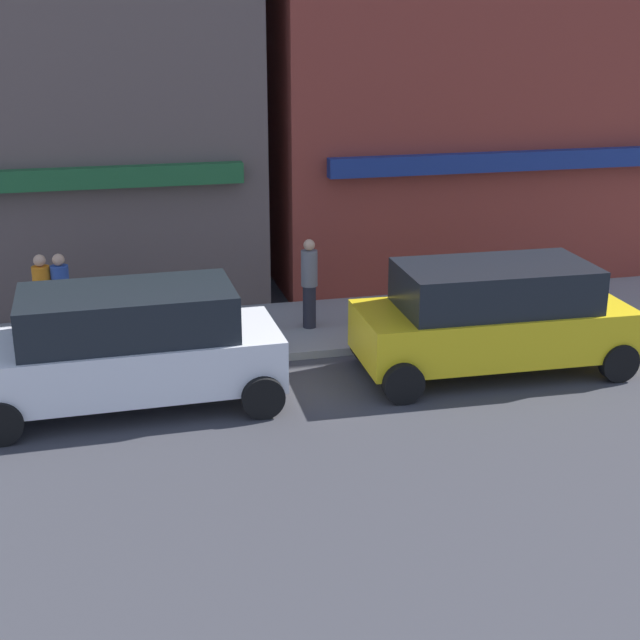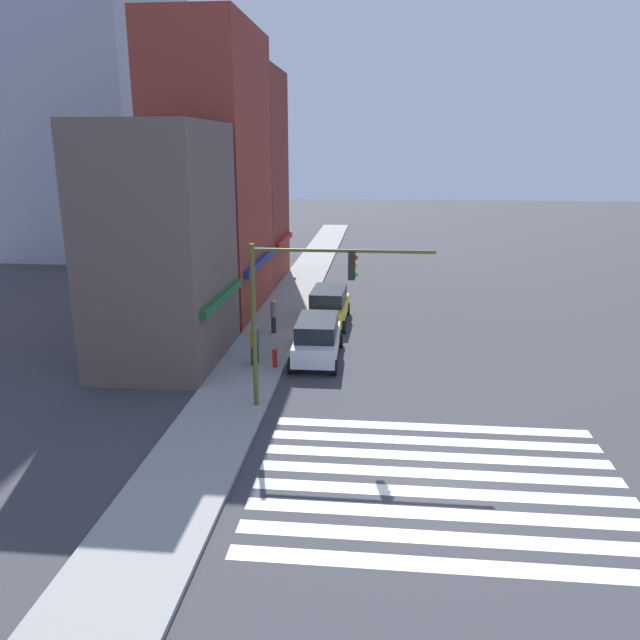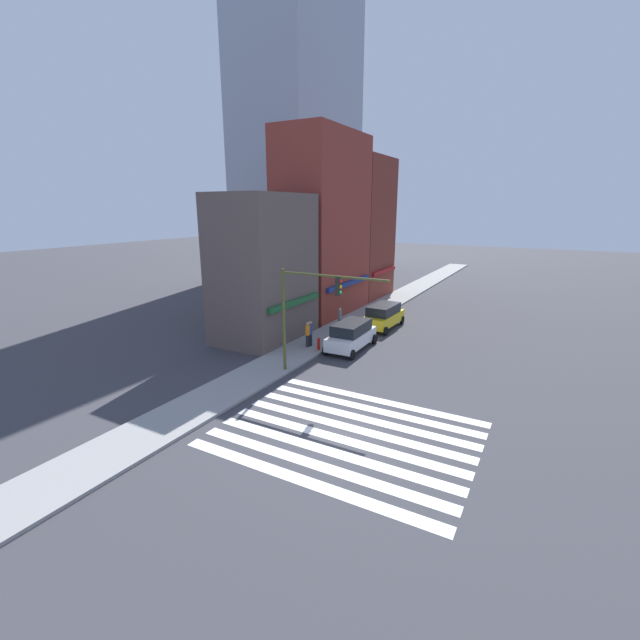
% 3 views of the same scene
% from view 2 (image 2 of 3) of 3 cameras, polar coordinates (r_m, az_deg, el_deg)
% --- Properties ---
extents(ground_plane, '(200.00, 200.00, 0.00)m').
position_cam_2_polar(ground_plane, '(19.13, 10.91, -14.43)').
color(ground_plane, '#38383D').
extents(sidewalk_left, '(120.00, 3.00, 0.15)m').
position_cam_2_polar(sidewalk_left, '(19.81, -11.83, -13.11)').
color(sidewalk_left, gray).
rests_on(sidewalk_left, ground_plane).
extents(crosswalk_stripes, '(8.10, 10.80, 0.01)m').
position_cam_2_polar(crosswalk_stripes, '(19.13, 10.91, -14.42)').
color(crosswalk_stripes, silver).
rests_on(crosswalk_stripes, ground_plane).
extents(storefront_row, '(25.07, 5.30, 15.85)m').
position_cam_2_polar(storefront_row, '(37.41, -9.43, 11.76)').
color(storefront_row, brown).
rests_on(storefront_row, ground_plane).
extents(tower_distant, '(18.88, 11.70, 40.67)m').
position_cam_2_polar(tower_distant, '(64.44, -20.05, 24.46)').
color(tower_distant, '#939EAD').
rests_on(tower_distant, ground_plane).
extents(traffic_signal, '(0.32, 6.46, 6.20)m').
position_cam_2_polar(traffic_signal, '(22.11, -2.07, 2.19)').
color(traffic_signal, '#474C1E').
rests_on(traffic_signal, ground_plane).
extents(suv_white, '(4.73, 2.12, 1.94)m').
position_cam_2_polar(suv_white, '(28.46, -0.27, -1.66)').
color(suv_white, white).
rests_on(suv_white, ground_plane).
extents(suv_yellow, '(4.75, 2.12, 1.94)m').
position_cam_2_polar(suv_yellow, '(34.38, 0.80, 1.39)').
color(suv_yellow, yellow).
rests_on(suv_yellow, ground_plane).
extents(pedestrian_blue_shirt, '(0.32, 0.32, 1.77)m').
position_cam_2_polar(pedestrian_blue_shirt, '(27.80, -5.91, -2.08)').
color(pedestrian_blue_shirt, '#23232D').
rests_on(pedestrian_blue_shirt, sidewalk_left).
extents(pedestrian_grey_coat, '(0.32, 0.32, 1.77)m').
position_cam_2_polar(pedestrian_grey_coat, '(32.15, -4.27, 0.41)').
color(pedestrian_grey_coat, '#23232D').
rests_on(pedestrian_grey_coat, sidewalk_left).
extents(pedestrian_orange_vest, '(0.32, 0.32, 1.77)m').
position_cam_2_polar(pedestrian_orange_vest, '(27.50, -6.10, -2.28)').
color(pedestrian_orange_vest, '#23232D').
rests_on(pedestrian_orange_vest, sidewalk_left).
extents(fire_hydrant, '(0.24, 0.24, 0.84)m').
position_cam_2_polar(fire_hydrant, '(27.32, -4.16, -3.37)').
color(fire_hydrant, red).
rests_on(fire_hydrant, sidewalk_left).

